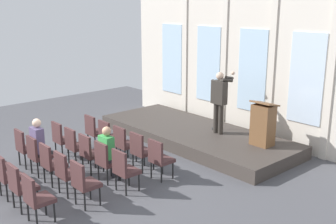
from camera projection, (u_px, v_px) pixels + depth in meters
The scene contains 26 objects.
ground_plane at pixel (49, 185), 9.09m from camera, with size 15.62×15.62×0.00m, color #4C4C51.
rear_partition at pixel (231, 65), 12.38m from camera, with size 8.50×0.14×4.11m.
stage_platform at pixel (195, 135), 11.95m from camera, with size 6.03×2.36×0.35m, color #3F3833.
speaker at pixel (219, 98), 11.30m from camera, with size 0.51×0.69×1.72m.
mic_stand at pixel (217, 118), 11.83m from camera, with size 0.28×0.28×1.55m.
lectern at pixel (263, 124), 10.46m from camera, with size 0.60×0.48×1.16m.
chair_r0_c0 at pixel (94, 130), 11.23m from camera, with size 0.46×0.44×0.94m.
chair_r0_c1 at pixel (108, 136), 10.74m from camera, with size 0.46×0.44×0.94m.
chair_r0_c2 at pixel (123, 142), 10.25m from camera, with size 0.46×0.44×0.94m.
chair_r0_c3 at pixel (140, 149), 9.75m from camera, with size 0.46×0.44×0.94m.
chair_r0_c4 at pixel (159, 157), 9.26m from camera, with size 0.46×0.44×0.94m.
chair_r1_c0 at pixel (61, 137), 10.61m from camera, with size 0.46×0.44×0.94m.
chair_r1_c1 at pixel (75, 144), 10.12m from camera, with size 0.46×0.44×0.94m.
chair_r1_c2 at pixel (89, 151), 9.63m from camera, with size 0.46×0.44×0.94m.
chair_r1_c3 at pixel (106, 159), 9.13m from camera, with size 0.46×0.44×0.94m.
audience_r1_c3 at pixel (109, 151), 9.14m from camera, with size 0.36×0.39×1.27m.
chair_r1_c4 at pixel (124, 168), 8.64m from camera, with size 0.46×0.44×0.94m.
chair_r2_c0 at pixel (25, 146), 9.99m from camera, with size 0.46×0.44×0.94m.
chair_r2_c1 at pixel (37, 153), 9.50m from camera, with size 0.46×0.44×0.94m.
audience_r2_c1 at pixel (40, 144), 9.50m from camera, with size 0.36×0.39×1.35m.
chair_r2_c2 at pixel (51, 161), 9.01m from camera, with size 0.46×0.44×0.94m.
chair_r2_c3 at pixel (66, 171), 8.51m from camera, with size 0.46×0.44×0.94m.
chair_r2_c4 at pixel (83, 181), 8.02m from camera, with size 0.46×0.44×0.94m.
chair_r3_c2 at pixel (6, 173), 8.39m from camera, with size 0.46×0.44×0.94m.
chair_r3_c3 at pixel (20, 184), 7.89m from camera, with size 0.46×0.44×0.94m.
chair_r3_c4 at pixel (36, 196), 7.40m from camera, with size 0.46×0.44×0.94m.
Camera 1 is at (7.99, -3.60, 3.89)m, focal length 44.37 mm.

